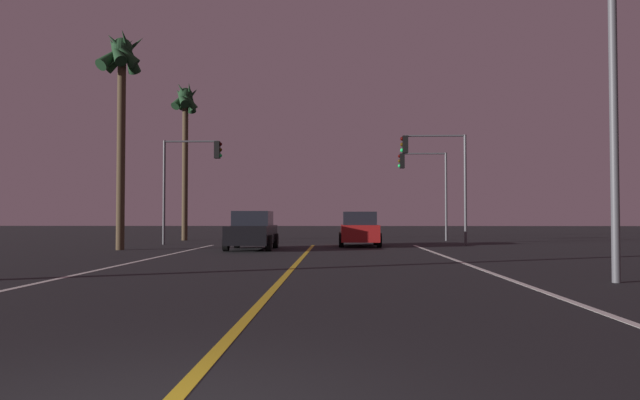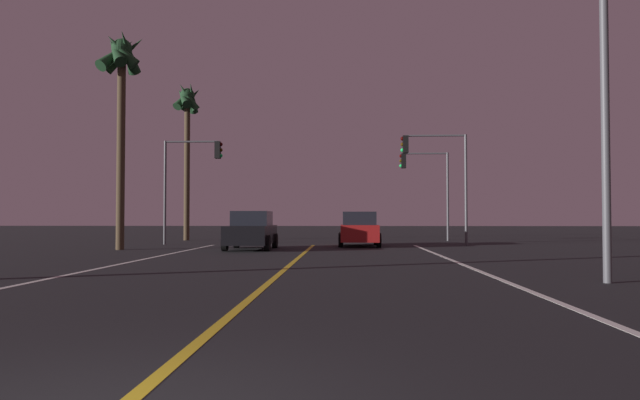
{
  "view_description": "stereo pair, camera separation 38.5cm",
  "coord_description": "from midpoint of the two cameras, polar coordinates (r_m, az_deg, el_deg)",
  "views": [
    {
      "loc": [
        1.27,
        -3.81,
        1.4
      ],
      "look_at": [
        0.37,
        26.15,
        2.3
      ],
      "focal_mm": 33.46,
      "sensor_mm": 36.0,
      "label": 1
    },
    {
      "loc": [
        1.65,
        -3.81,
        1.4
      ],
      "look_at": [
        0.37,
        26.15,
        2.3
      ],
      "focal_mm": 33.46,
      "sensor_mm": 36.0,
      "label": 2
    }
  ],
  "objects": [
    {
      "name": "lane_center_divider",
      "position": [
        14.3,
        -3.44,
        -7.32
      ],
      "size": [
        0.16,
        32.7,
        0.01
      ],
      "primitive_type": "cube",
      "color": "gold",
      "rests_on": "ground"
    },
    {
      "name": "lane_edge_left",
      "position": [
        15.7,
        -22.69,
        -6.69
      ],
      "size": [
        0.16,
        32.7,
        0.01
      ],
      "primitive_type": "cube",
      "color": "silver",
      "rests_on": "ground"
    },
    {
      "name": "street_lamp_right_near",
      "position": [
        14.43,
        23.76,
        11.41
      ],
      "size": [
        2.68,
        0.44,
        7.14
      ],
      "rotation": [
        0.0,
        0.0,
        3.14
      ],
      "color": "#4C4C51",
      "rests_on": "ground"
    },
    {
      "name": "traffic_light_near_left",
      "position": [
        32.1,
        -11.77,
        3.08
      ],
      "size": [
        3.13,
        0.36,
        5.48
      ],
      "color": "#4C4C51",
      "rests_on": "ground"
    },
    {
      "name": "car_oncoming",
      "position": [
        26.6,
        -6.17,
        -2.96
      ],
      "size": [
        2.02,
        4.3,
        1.7
      ],
      "rotation": [
        0.0,
        0.0,
        -1.57
      ],
      "color": "black",
      "rests_on": "ground"
    },
    {
      "name": "lane_edge_right",
      "position": [
        14.7,
        17.19,
        -7.09
      ],
      "size": [
        0.16,
        32.7,
        0.01
      ],
      "primitive_type": "cube",
      "color": "silver",
      "rests_on": "ground"
    },
    {
      "name": "traffic_light_far_right",
      "position": [
        36.94,
        10.26,
        2.34
      ],
      "size": [
        3.0,
        0.36,
        5.39
      ],
      "rotation": [
        0.0,
        0.0,
        3.14
      ],
      "color": "#4C4C51",
      "rests_on": "ground"
    },
    {
      "name": "traffic_light_near_right",
      "position": [
        31.51,
        11.29,
        3.5
      ],
      "size": [
        3.43,
        0.36,
        5.72
      ],
      "rotation": [
        0.0,
        0.0,
        3.14
      ],
      "color": "#4C4C51",
      "rests_on": "ground"
    },
    {
      "name": "palm_tree_left_mid",
      "position": [
        28.3,
        -18.09,
        11.37
      ],
      "size": [
        2.04,
        2.19,
        9.74
      ],
      "color": "#473826",
      "rests_on": "ground"
    },
    {
      "name": "car_ahead_far",
      "position": [
        29.62,
        4.13,
        -2.84
      ],
      "size": [
        2.02,
        4.3,
        1.7
      ],
      "rotation": [
        0.0,
        0.0,
        1.57
      ],
      "color": "black",
      "rests_on": "ground"
    },
    {
      "name": "palm_tree_left_far",
      "position": [
        38.69,
        -12.3,
        8.01
      ],
      "size": [
        2.04,
        2.12,
        9.92
      ],
      "color": "#473826",
      "rests_on": "ground"
    }
  ]
}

